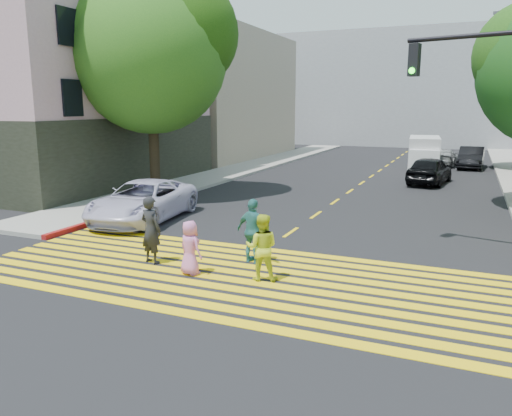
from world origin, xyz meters
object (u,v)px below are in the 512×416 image
Objects in this scene: dark_car_near at (430,170)px; white_van at (424,156)px; tree_left at (152,48)px; pedestrian_child at (190,248)px; white_sedan at (143,201)px; silver_car at (444,157)px; dark_car_parked at (471,157)px; pedestrian_extra at (253,231)px; pedestrian_man at (151,230)px; pedestrian_woman at (262,247)px.

white_van is (-0.71, 4.63, 0.32)m from dark_car_near.
white_van is (10.92, 13.48, -5.66)m from tree_left.
pedestrian_child is 0.26× the size of white_sedan.
silver_car is 2.00m from dark_car_parked.
pedestrian_extra is at bearing -106.17° from pedestrian_child.
white_sedan is at bearing 71.62° from silver_car.
pedestrian_extra is 21.49m from white_van.
white_sedan is at bearing -15.21° from pedestrian_extra.
tree_left is 15.79m from dark_car_near.
tree_left reaches higher than white_sedan.
dark_car_parked is at bearing -88.88° from pedestrian_extra.
white_sedan is at bearing 64.30° from dark_car_near.
white_sedan is 24.91m from silver_car.
white_sedan reaches higher than dark_car_parked.
white_van reaches higher than pedestrian_child.
tree_left is at bearing 111.37° from white_sedan.
tree_left is 2.02× the size of white_van.
pedestrian_child is 18.72m from dark_car_near.
dark_car_near is 9.51m from silver_car.
white_van is (-2.79, -4.00, 0.35)m from dark_car_parked.
silver_car is (6.09, 27.29, -0.31)m from pedestrian_man.
pedestrian_woman is 1.84m from pedestrian_child.
pedestrian_man reaches higher than pedestrian_extra.
pedestrian_extra is 6.56m from white_sedan.
pedestrian_woman reaches higher than pedestrian_child.
tree_left is 18.25m from white_van.
white_van is at bearing 58.37° from white_sedan.
tree_left reaches higher than pedestrian_extra.
pedestrian_extra is at bearing -99.00° from dark_car_parked.
silver_car is at bearing 57.01° from tree_left.
pedestrian_woman is 26.92m from dark_car_parked.
pedestrian_man is at bearing -107.92° from white_van.
pedestrian_woman reaches higher than white_sedan.
pedestrian_man is 27.57m from dark_car_parked.
tree_left is 5.47× the size of pedestrian_man.
silver_car is (3.58, 26.20, -0.27)m from pedestrian_extra.
pedestrian_woman is 22.60m from white_van.
dark_car_near is 0.89× the size of white_van.
pedestrian_man reaches higher than pedestrian_child.
white_van is (1.84, 22.52, 0.26)m from pedestrian_woman.
tree_left is at bearing 60.69° from silver_car.
pedestrian_woman is 27.54m from silver_car.
dark_car_near is (11.63, 8.85, -5.99)m from tree_left.
white_van reaches higher than pedestrian_woman.
pedestrian_man is 22.99m from white_van.
pedestrian_woman is 0.94× the size of pedestrian_extra.
white_sedan reaches higher than silver_car.
dark_car_near is 1.06× the size of silver_car.
dark_car_parked is (7.89, 26.42, -0.18)m from pedestrian_man.
silver_car is at bearing -84.67° from pedestrian_extra.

